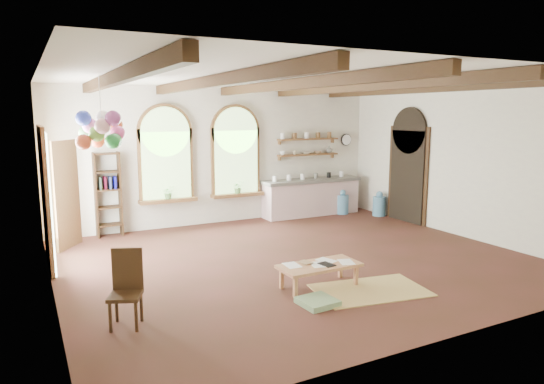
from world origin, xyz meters
TOP-DOWN VIEW (x-y plane):
  - floor at (0.00, 0.00)m, footprint 8.00×8.00m
  - ceiling_beams at (0.00, 0.00)m, footprint 6.20×6.80m
  - window_left at (-1.40, 3.43)m, footprint 1.30×0.28m
  - window_right at (0.30, 3.43)m, footprint 1.30×0.28m
  - left_doorway at (-3.95, 1.80)m, footprint 0.10×1.90m
  - right_doorway at (3.95, 1.50)m, footprint 0.10×1.30m
  - kitchen_counter at (2.30, 3.20)m, footprint 2.68×0.62m
  - wall_shelf_lower at (2.30, 3.38)m, footprint 1.70×0.24m
  - wall_shelf_upper at (2.30, 3.38)m, footprint 1.70×0.24m
  - wall_clock at (3.55, 3.45)m, footprint 0.32×0.04m
  - bookshelf at (-2.70, 3.32)m, footprint 0.53×0.32m
  - coffee_table at (-0.40, -1.36)m, footprint 1.25×0.58m
  - side_chair at (-3.26, -1.41)m, footprint 0.50×0.50m
  - floor_mat at (0.19, -1.85)m, footprint 1.78×1.27m
  - floor_cushion at (-0.80, -1.94)m, footprint 0.50×0.50m
  - water_jug_a at (3.10, 2.95)m, footprint 0.33×0.33m
  - water_jug_b at (3.80, 2.30)m, footprint 0.33×0.33m
  - balloon_cluster at (-3.12, 0.80)m, footprint 0.79×0.83m
  - table_book at (-0.63, -1.23)m, footprint 0.19×0.25m
  - tablet at (-0.32, -1.43)m, footprint 0.21×0.27m
  - potted_plant_left at (-1.40, 3.32)m, footprint 0.27×0.23m
  - potted_plant_right at (0.30, 3.32)m, footprint 0.27×0.23m
  - shelf_cup_a at (1.55, 3.38)m, footprint 0.12×0.10m
  - shelf_cup_b at (1.90, 3.38)m, footprint 0.10×0.10m
  - shelf_bowl_a at (2.25, 3.38)m, footprint 0.22×0.22m
  - shelf_bowl_b at (2.60, 3.38)m, footprint 0.20×0.20m
  - shelf_vase at (2.95, 3.38)m, footprint 0.18×0.18m

SIDE VIEW (x-z plane):
  - floor at x=0.00m, z-range 0.00..0.00m
  - floor_mat at x=0.19m, z-range 0.00..0.02m
  - floor_cushion at x=-0.80m, z-range 0.00..0.08m
  - water_jug_b at x=3.80m, z-range -0.04..0.59m
  - side_chair at x=-3.26m, z-range -0.20..0.75m
  - water_jug_a at x=3.10m, z-range -0.04..0.60m
  - coffee_table at x=-0.40m, z-range 0.14..0.49m
  - tablet at x=-0.32m, z-range 0.36..0.37m
  - table_book at x=-0.63m, z-range 0.36..0.38m
  - kitchen_counter at x=2.30m, z-range 0.01..0.95m
  - potted_plant_left at x=-1.40m, z-range 0.70..1.00m
  - potted_plant_right at x=0.30m, z-range 0.70..1.00m
  - bookshelf at x=-2.70m, z-range 0.00..1.80m
  - right_doorway at x=3.95m, z-range -0.10..2.30m
  - left_doorway at x=-3.95m, z-range -0.10..2.40m
  - wall_shelf_lower at x=2.30m, z-range 1.53..1.57m
  - shelf_bowl_a at x=2.25m, z-range 1.57..1.62m
  - shelf_bowl_b at x=2.60m, z-range 1.57..1.63m
  - shelf_cup_b at x=1.90m, z-range 1.57..1.66m
  - shelf_cup_a at x=1.55m, z-range 1.57..1.67m
  - window_left at x=-1.40m, z-range 0.53..2.73m
  - window_right at x=0.30m, z-range 0.53..2.73m
  - shelf_vase at x=2.95m, z-range 1.57..1.76m
  - wall_clock at x=3.55m, z-range 1.74..2.06m
  - wall_shelf_upper at x=2.30m, z-range 1.93..1.97m
  - balloon_cluster at x=-3.12m, z-range 1.76..2.91m
  - ceiling_beams at x=0.00m, z-range 3.01..3.19m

